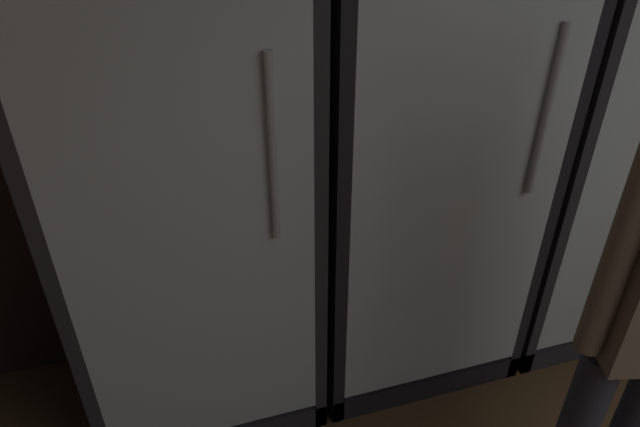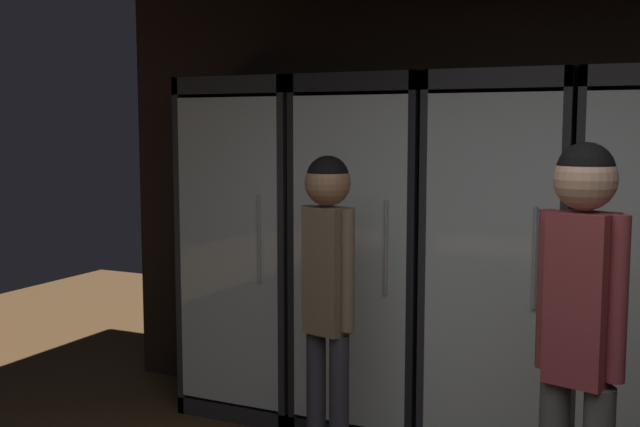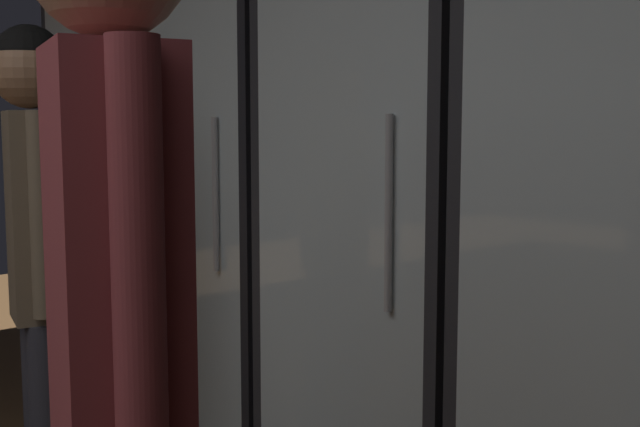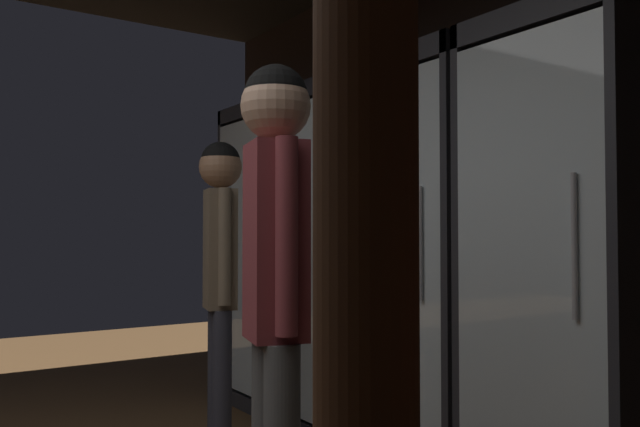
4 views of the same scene
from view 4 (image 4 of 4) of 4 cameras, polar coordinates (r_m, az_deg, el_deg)
wall_back at (r=3.22m, az=19.17°, el=2.59°), size 6.00×0.06×2.80m
cooler_far_left at (r=4.48m, az=-3.26°, el=-3.95°), size 0.74×0.59×2.03m
cooler_left at (r=3.84m, az=2.57°, el=-4.20°), size 0.74×0.59×2.03m
cooler_center at (r=3.26m, az=10.56°, el=-4.68°), size 0.74×0.59×2.03m
cooler_right at (r=2.77m, az=21.74°, el=-5.05°), size 0.74×0.59×2.03m
shopper_near at (r=3.25m, az=-8.79°, el=-3.83°), size 0.29×0.21×1.62m
shopper_far at (r=2.05m, az=-3.95°, el=-4.89°), size 0.32×0.22×1.70m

